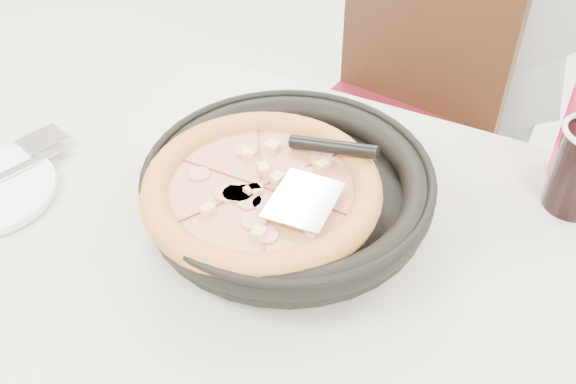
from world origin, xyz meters
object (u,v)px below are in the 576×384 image
at_px(pizza_pan, 288,196).
at_px(main_table, 253,383).
at_px(chair_far, 380,141).
at_px(pizza, 262,198).

bearing_deg(pizza_pan, main_table, -120.98).
distance_m(chair_far, pizza, 0.70).
relative_size(main_table, chair_far, 1.26).
bearing_deg(pizza_pan, chair_far, 94.72).
xyz_separation_m(pizza_pan, pizza, (-0.02, -0.04, 0.02)).
height_order(chair_far, pizza_pan, chair_far).
xyz_separation_m(main_table, chair_far, (-0.01, 0.64, 0.10)).
xyz_separation_m(main_table, pizza_pan, (0.04, 0.06, 0.42)).
bearing_deg(pizza_pan, pizza, -120.92).
distance_m(main_table, pizza_pan, 0.42).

